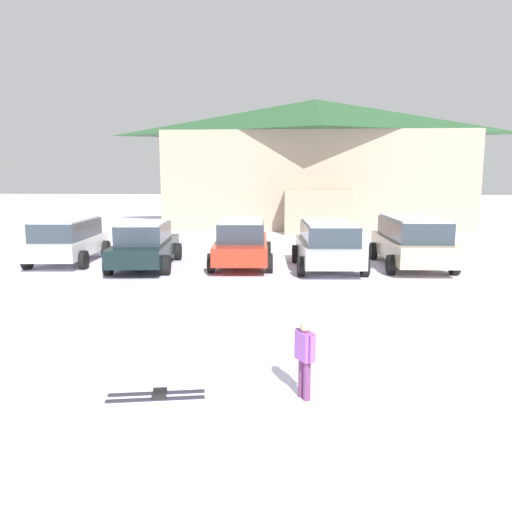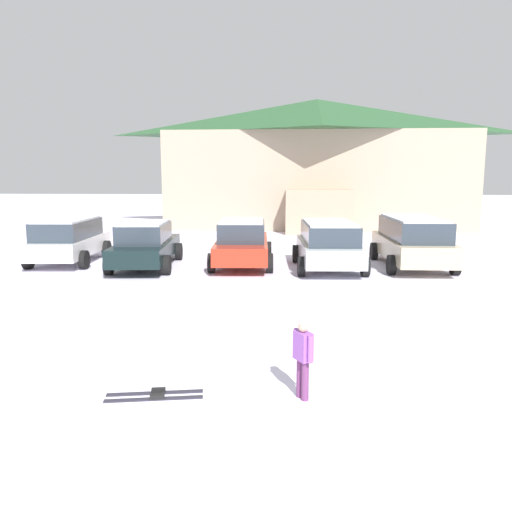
{
  "view_description": "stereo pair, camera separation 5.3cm",
  "coord_description": "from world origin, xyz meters",
  "px_view_note": "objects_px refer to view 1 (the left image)",
  "views": [
    {
      "loc": [
        1.53,
        -4.55,
        3.12
      ],
      "look_at": [
        0.7,
        8.39,
        1.03
      ],
      "focal_mm": 35.0,
      "sensor_mm": 36.0,
      "label": 1
    },
    {
      "loc": [
        1.58,
        -4.55,
        3.12
      ],
      "look_at": [
        0.7,
        8.39,
        1.03
      ],
      "focal_mm": 35.0,
      "sensor_mm": 36.0,
      "label": 2
    }
  ],
  "objects_px": {
    "parked_red_sedan": "(242,242)",
    "parked_silver_wagon": "(328,243)",
    "parked_black_sedan": "(145,244)",
    "skier_child_in_purple_jacket": "(305,354)",
    "parked_beige_suv": "(411,240)",
    "ski_lodge": "(315,163)",
    "parked_white_suv": "(68,239)",
    "pair_of_skis": "(157,395)"
  },
  "relations": [
    {
      "from": "parked_white_suv",
      "to": "skier_child_in_purple_jacket",
      "type": "bearing_deg",
      "value": -52.53
    },
    {
      "from": "parked_white_suv",
      "to": "parked_silver_wagon",
      "type": "xyz_separation_m",
      "value": [
        9.25,
        -0.64,
        0.0
      ]
    },
    {
      "from": "parked_black_sedan",
      "to": "skier_child_in_purple_jacket",
      "type": "bearing_deg",
      "value": -62.69
    },
    {
      "from": "parked_beige_suv",
      "to": "pair_of_skis",
      "type": "height_order",
      "value": "parked_beige_suv"
    },
    {
      "from": "ski_lodge",
      "to": "parked_silver_wagon",
      "type": "relative_size",
      "value": 4.3
    },
    {
      "from": "parked_black_sedan",
      "to": "parked_red_sedan",
      "type": "bearing_deg",
      "value": 11.06
    },
    {
      "from": "parked_red_sedan",
      "to": "skier_child_in_purple_jacket",
      "type": "xyz_separation_m",
      "value": [
        1.87,
        -10.58,
        -0.16
      ]
    },
    {
      "from": "parked_red_sedan",
      "to": "parked_silver_wagon",
      "type": "relative_size",
      "value": 1.14
    },
    {
      "from": "pair_of_skis",
      "to": "skier_child_in_purple_jacket",
      "type": "bearing_deg",
      "value": 2.47
    },
    {
      "from": "parked_red_sedan",
      "to": "pair_of_skis",
      "type": "height_order",
      "value": "parked_red_sedan"
    },
    {
      "from": "parked_red_sedan",
      "to": "parked_black_sedan",
      "type": "bearing_deg",
      "value": -168.94
    },
    {
      "from": "ski_lodge",
      "to": "parked_beige_suv",
      "type": "bearing_deg",
      "value": -79.79
    },
    {
      "from": "parked_beige_suv",
      "to": "skier_child_in_purple_jacket",
      "type": "distance_m",
      "value": 11.38
    },
    {
      "from": "parked_white_suv",
      "to": "parked_black_sedan",
      "type": "relative_size",
      "value": 0.89
    },
    {
      "from": "parked_silver_wagon",
      "to": "ski_lodge",
      "type": "bearing_deg",
      "value": 88.9
    },
    {
      "from": "parked_white_suv",
      "to": "parked_red_sedan",
      "type": "height_order",
      "value": "parked_red_sedan"
    },
    {
      "from": "parked_black_sedan",
      "to": "parked_silver_wagon",
      "type": "distance_m",
      "value": 6.23
    },
    {
      "from": "ski_lodge",
      "to": "parked_black_sedan",
      "type": "distance_m",
      "value": 16.89
    },
    {
      "from": "parked_white_suv",
      "to": "parked_silver_wagon",
      "type": "height_order",
      "value": "parked_silver_wagon"
    },
    {
      "from": "skier_child_in_purple_jacket",
      "to": "parked_beige_suv",
      "type": "bearing_deg",
      "value": 69.39
    },
    {
      "from": "parked_silver_wagon",
      "to": "pair_of_skis",
      "type": "bearing_deg",
      "value": -107.53
    },
    {
      "from": "parked_white_suv",
      "to": "pair_of_skis",
      "type": "relative_size",
      "value": 3.0
    },
    {
      "from": "parked_black_sedan",
      "to": "parked_red_sedan",
      "type": "height_order",
      "value": "parked_red_sedan"
    },
    {
      "from": "parked_white_suv",
      "to": "parked_black_sedan",
      "type": "height_order",
      "value": "parked_white_suv"
    },
    {
      "from": "parked_black_sedan",
      "to": "ski_lodge",
      "type": "bearing_deg",
      "value": 66.87
    },
    {
      "from": "ski_lodge",
      "to": "parked_red_sedan",
      "type": "distance_m",
      "value": 15.3
    },
    {
      "from": "parked_white_suv",
      "to": "parked_red_sedan",
      "type": "distance_m",
      "value": 6.29
    },
    {
      "from": "parked_red_sedan",
      "to": "skier_child_in_purple_jacket",
      "type": "height_order",
      "value": "parked_red_sedan"
    },
    {
      "from": "parked_red_sedan",
      "to": "parked_beige_suv",
      "type": "xyz_separation_m",
      "value": [
        5.88,
        0.07,
        0.11
      ]
    },
    {
      "from": "parked_white_suv",
      "to": "parked_red_sedan",
      "type": "relative_size",
      "value": 0.87
    },
    {
      "from": "parked_black_sedan",
      "to": "parked_silver_wagon",
      "type": "xyz_separation_m",
      "value": [
        6.23,
        0.06,
        0.07
      ]
    },
    {
      "from": "pair_of_skis",
      "to": "parked_beige_suv",
      "type": "bearing_deg",
      "value": 60.4
    },
    {
      "from": "parked_white_suv",
      "to": "parked_silver_wagon",
      "type": "bearing_deg",
      "value": -3.97
    },
    {
      "from": "parked_silver_wagon",
      "to": "pair_of_skis",
      "type": "xyz_separation_m",
      "value": [
        -3.19,
        -10.09,
        -0.85
      ]
    },
    {
      "from": "skier_child_in_purple_jacket",
      "to": "parked_black_sedan",
      "type": "bearing_deg",
      "value": 117.31
    },
    {
      "from": "parked_silver_wagon",
      "to": "skier_child_in_purple_jacket",
      "type": "xyz_separation_m",
      "value": [
        -1.09,
        -10.0,
        -0.22
      ]
    },
    {
      "from": "ski_lodge",
      "to": "skier_child_in_purple_jacket",
      "type": "height_order",
      "value": "ski_lodge"
    },
    {
      "from": "ski_lodge",
      "to": "parked_white_suv",
      "type": "height_order",
      "value": "ski_lodge"
    },
    {
      "from": "ski_lodge",
      "to": "pair_of_skis",
      "type": "height_order",
      "value": "ski_lodge"
    },
    {
      "from": "parked_black_sedan",
      "to": "skier_child_in_purple_jacket",
      "type": "xyz_separation_m",
      "value": [
        5.14,
        -9.94,
        -0.15
      ]
    },
    {
      "from": "parked_black_sedan",
      "to": "parked_silver_wagon",
      "type": "relative_size",
      "value": 1.11
    },
    {
      "from": "ski_lodge",
      "to": "parked_red_sedan",
      "type": "height_order",
      "value": "ski_lodge"
    }
  ]
}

